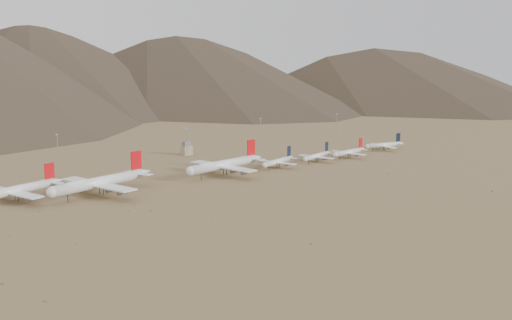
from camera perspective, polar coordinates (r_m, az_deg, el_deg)
ground at (r=389.00m, az=-1.94°, el=-2.30°), size 3000.00×3000.00×0.00m
widebody_west at (r=367.01m, az=-22.99°, el=-2.81°), size 62.44×49.80×19.35m
widebody_centre at (r=366.57m, az=-15.36°, el=-2.13°), size 77.31×61.28×23.65m
widebody_east at (r=413.94m, az=-3.21°, el=-0.44°), size 76.05×59.58×22.85m
narrowbody_a at (r=443.43m, az=2.26°, el=-0.13°), size 42.96×32.06×14.78m
narrowbody_b at (r=471.52m, az=6.15°, el=0.43°), size 42.42×31.51×14.45m
narrowbody_c at (r=493.31m, az=9.33°, el=0.81°), size 45.46×33.11×15.09m
narrowbody_d at (r=539.98m, az=12.73°, el=1.48°), size 44.67×32.55×14.83m
control_tower at (r=503.62m, az=-6.96°, el=1.10°), size 8.00×8.00×12.00m
mast_west at (r=472.76m, az=-19.22°, el=1.11°), size 2.00×0.60×25.70m
mast_centre at (r=488.69m, az=-6.93°, el=1.88°), size 2.00×0.60×25.70m
mast_east at (r=563.29m, az=0.45°, el=3.05°), size 2.00×0.60×25.70m
mast_far_east at (r=617.99m, az=8.08°, el=3.58°), size 2.00×0.60×25.70m
desert_scrub at (r=312.42m, az=3.14°, el=-5.37°), size 432.61×178.40×0.76m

